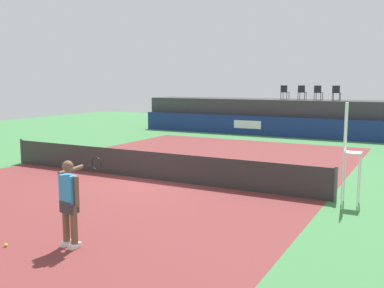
% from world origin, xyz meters
% --- Properties ---
extents(ground_plane, '(48.00, 48.00, 0.00)m').
position_xyz_m(ground_plane, '(0.00, 3.00, 0.00)').
color(ground_plane, '#3D7A42').
extents(court_inner, '(12.00, 22.00, 0.00)m').
position_xyz_m(court_inner, '(0.00, 0.00, 0.00)').
color(court_inner, maroon).
rests_on(court_inner, ground).
extents(sponsor_wall, '(18.00, 0.22, 1.20)m').
position_xyz_m(sponsor_wall, '(-0.01, 13.50, 0.60)').
color(sponsor_wall, navy).
rests_on(sponsor_wall, ground).
extents(spectator_platform, '(18.00, 2.80, 2.20)m').
position_xyz_m(spectator_platform, '(0.00, 15.30, 1.10)').
color(spectator_platform, '#38383D').
rests_on(spectator_platform, ground).
extents(spectator_chair_far_left, '(0.48, 0.48, 0.89)m').
position_xyz_m(spectator_chair_far_left, '(0.23, 15.34, 2.69)').
color(spectator_chair_far_left, '#1E232D').
rests_on(spectator_chair_far_left, spectator_platform).
extents(spectator_chair_left, '(0.45, 0.45, 0.89)m').
position_xyz_m(spectator_chair_left, '(1.36, 15.26, 2.69)').
color(spectator_chair_left, '#1E232D').
rests_on(spectator_chair_left, spectator_platform).
extents(spectator_chair_center, '(0.48, 0.48, 0.89)m').
position_xyz_m(spectator_chair_center, '(2.40, 15.10, 2.69)').
color(spectator_chair_center, '#1E232D').
rests_on(spectator_chair_center, spectator_platform).
extents(spectator_chair_right, '(0.44, 0.44, 0.89)m').
position_xyz_m(spectator_chair_right, '(3.49, 15.01, 2.69)').
color(spectator_chair_right, '#1E232D').
rests_on(spectator_chair_right, spectator_platform).
extents(umpire_chair, '(0.45, 0.45, 2.76)m').
position_xyz_m(umpire_chair, '(6.49, -0.00, 1.59)').
color(umpire_chair, white).
rests_on(umpire_chair, ground).
extents(tennis_net, '(12.40, 0.02, 0.95)m').
position_xyz_m(tennis_net, '(0.00, 0.00, 0.47)').
color(tennis_net, '#2D2D2D').
rests_on(tennis_net, ground).
extents(net_post_near, '(0.10, 0.10, 1.00)m').
position_xyz_m(net_post_near, '(-6.20, 0.00, 0.50)').
color(net_post_near, '#4C4C51').
rests_on(net_post_near, ground).
extents(net_post_far, '(0.10, 0.10, 1.00)m').
position_xyz_m(net_post_far, '(6.20, 0.00, 0.50)').
color(net_post_far, '#4C4C51').
rests_on(net_post_far, ground).
extents(tennis_player, '(0.59, 1.18, 1.77)m').
position_xyz_m(tennis_player, '(2.11, -5.92, 0.96)').
color(tennis_player, white).
rests_on(tennis_player, court_inner).
extents(tennis_ball, '(0.07, 0.07, 0.07)m').
position_xyz_m(tennis_ball, '(0.96, -6.57, 0.04)').
color(tennis_ball, '#D8EA33').
rests_on(tennis_ball, court_inner).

